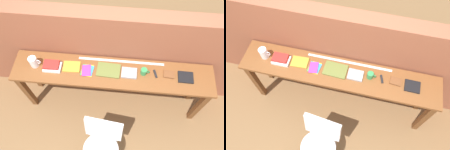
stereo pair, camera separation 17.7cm
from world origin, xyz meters
TOP-DOWN VIEW (x-y plane):
  - ground_plane at (0.00, 0.00)m, footprint 40.00×40.00m
  - brick_wall_back at (0.00, 0.64)m, footprint 6.00×0.20m
  - sideboard at (0.00, 0.30)m, footprint 2.50×0.44m
  - chair_white_moulded at (-0.05, -0.48)m, footprint 0.49×0.50m
  - pitcher_white at (-0.97, 0.31)m, footprint 0.14×0.10m
  - book_stack_leftmost at (-0.75, 0.30)m, footprint 0.22×0.16m
  - magazine_cycling at (-0.51, 0.33)m, footprint 0.22×0.17m
  - pamphlet_pile_colourful at (-0.32, 0.29)m, footprint 0.16×0.18m
  - book_open_centre at (-0.05, 0.32)m, footprint 0.30×0.21m
  - book_grey_hardcover at (0.21, 0.30)m, footprint 0.19×0.15m
  - mug at (0.38, 0.32)m, footprint 0.11×0.08m
  - multitool_folded at (0.53, 0.32)m, footprint 0.05×0.11m
  - leather_journal_brown at (0.69, 0.33)m, footprint 0.14×0.11m
  - book_repair_rightmost at (0.89, 0.31)m, footprint 0.18×0.16m
  - ruler_metal_back_edge at (0.10, 0.47)m, footprint 1.08×0.03m

SIDE VIEW (x-z plane):
  - ground_plane at x=0.00m, z-range 0.00..0.00m
  - chair_white_moulded at x=-0.05m, z-range 0.08..0.97m
  - sideboard at x=0.00m, z-range 0.30..1.18m
  - brick_wall_back at x=0.00m, z-range 0.00..1.53m
  - ruler_metal_back_edge at x=0.10m, z-range 0.88..0.88m
  - magazine_cycling at x=-0.51m, z-range 0.88..0.89m
  - pamphlet_pile_colourful at x=-0.32m, z-range 0.88..0.89m
  - multitool_folded at x=0.53m, z-range 0.88..0.90m
  - book_open_centre at x=-0.05m, z-range 0.88..0.90m
  - book_repair_rightmost at x=0.89m, z-range 0.88..0.90m
  - leather_journal_brown at x=0.69m, z-range 0.88..0.90m
  - book_grey_hardcover at x=0.21m, z-range 0.88..0.91m
  - book_stack_leftmost at x=-0.75m, z-range 0.88..0.95m
  - mug at x=0.38m, z-range 0.88..0.97m
  - pitcher_white at x=-0.97m, z-range 0.87..1.05m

